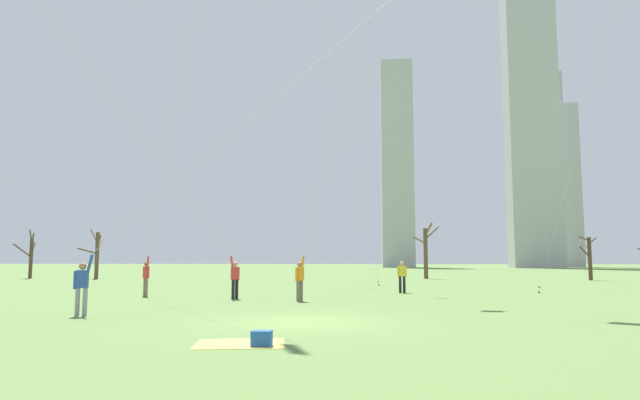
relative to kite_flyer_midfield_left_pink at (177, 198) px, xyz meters
name	(u,v)px	position (x,y,z in m)	size (l,w,h in m)	color
ground_plane	(303,322)	(5.71, -5.98, -4.16)	(400.00, 400.00, 0.00)	#5B7A3D
kite_flyer_midfield_left_pink	(177,198)	(0.00, 0.00, 0.00)	(7.84, 10.28, 14.12)	black
kite_flyer_midfield_right_purple	(312,226)	(5.18, 2.14, -1.02)	(4.03, 5.57, 19.14)	#726656
kite_flyer_foreground_left_red	(165,173)	(-1.52, 2.76, 1.43)	(5.60, 5.82, 20.94)	#726656
kite_flyer_midfield_center_yellow	(158,216)	(0.74, -3.97, -1.05)	(13.57, 6.90, 15.81)	gray
bystander_far_off_by_trees	(402,275)	(9.34, 7.74, -3.26)	(0.49, 0.30, 1.62)	black
picnic_spot	(252,341)	(5.17, -10.31, -4.07)	(1.99, 1.65, 0.31)	#D8BF4C
bare_tree_far_right_edge	(96,253)	(-16.40, 26.75, -1.88)	(2.33, 2.69, 4.51)	brown
bare_tree_center	(426,250)	(12.93, 29.85, -1.62)	(2.18, 2.50, 4.96)	brown
bare_tree_right_of_center	(589,257)	(26.06, 26.86, -2.22)	(1.20, 2.22, 3.67)	#4C3828
bare_tree_left_of_center	(31,255)	(-22.89, 27.32, -2.05)	(1.63, 2.68, 4.40)	#4C3828
skyline_squat_block	(565,185)	(53.33, 109.74, 14.49)	(5.07, 6.69, 45.54)	#B2B2B7
skyline_wide_slab	(531,108)	(43.13, 98.76, 29.78)	(10.30, 5.72, 77.31)	#B2B2B7
skyline_mid_tower_left	(397,164)	(14.82, 103.66, 18.97)	(7.03, 6.50, 46.26)	#B2B2B7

